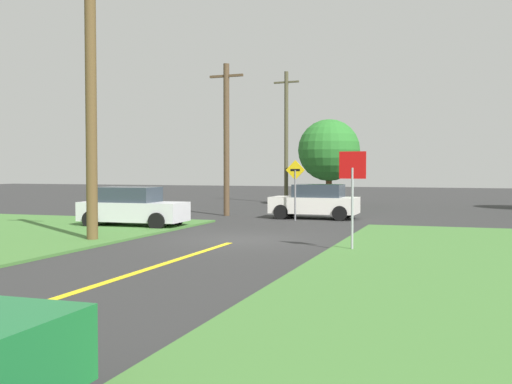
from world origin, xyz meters
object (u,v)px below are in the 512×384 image
utility_pole_mid (226,138)px  direction_sign (295,183)px  oak_tree_left (329,150)px  utility_pole_near (91,97)px  stop_sign (352,181)px  utility_pole_far (286,136)px  parked_car_near_building (132,207)px  car_approaching_junction (315,202)px

utility_pole_mid → direction_sign: bearing=-22.7°
utility_pole_mid → oak_tree_left: size_ratio=1.39×
oak_tree_left → utility_pole_near: bearing=-99.1°
utility_pole_near → utility_pole_mid: size_ratio=1.20×
stop_sign → direction_sign: 10.46m
utility_pole_far → oak_tree_left: bearing=-31.8°
stop_sign → oak_tree_left: 21.31m
utility_pole_mid → oak_tree_left: 9.97m
stop_sign → utility_pole_mid: bearing=-49.6°
direction_sign → utility_pole_mid: bearing=157.3°
parked_car_near_building → car_approaching_junction: 8.86m
direction_sign → car_approaching_junction: bearing=64.8°
car_approaching_junction → utility_pole_near: utility_pole_near is taller
parked_car_near_building → utility_pole_far: utility_pole_far is taller
stop_sign → parked_car_near_building: (-9.62, 4.40, -1.21)m
oak_tree_left → stop_sign: bearing=-76.4°
utility_pole_near → utility_pole_far: utility_pole_near is taller
parked_car_near_building → direction_sign: direction_sign is taller
utility_pole_mid → utility_pole_far: (-0.16, 11.52, 0.69)m
car_approaching_junction → utility_pole_near: bearing=67.0°
parked_car_near_building → utility_pole_mid: size_ratio=0.57×
utility_pole_far → utility_pole_mid: bearing=-89.2°
car_approaching_junction → utility_pole_near: size_ratio=0.45×
oak_tree_left → utility_pole_far: bearing=148.2°
utility_pole_near → direction_sign: (4.14, 9.85, -2.93)m
stop_sign → utility_pole_far: 24.39m
utility_pole_far → direction_sign: utility_pole_far is taller
utility_pole_far → oak_tree_left: utility_pole_far is taller
parked_car_near_building → utility_pole_near: bearing=-76.7°
utility_pole_mid → utility_pole_far: utility_pole_far is taller
parked_car_near_building → utility_pole_mid: 7.63m
stop_sign → utility_pole_far: (-8.38, 22.75, 2.59)m
car_approaching_junction → direction_sign: bearing=64.8°
car_approaching_junction → utility_pole_mid: bearing=-4.0°
utility_pole_mid → stop_sign: bearing=-53.8°
utility_pole_near → utility_pole_mid: 11.55m
parked_car_near_building → car_approaching_junction: same height
utility_pole_near → parked_car_near_building: bearing=105.0°
utility_pole_near → utility_pole_mid: (0.14, 11.52, -0.73)m
utility_pole_near → oak_tree_left: utility_pole_near is taller
stop_sign → car_approaching_junction: stop_sign is taller
stop_sign → utility_pole_near: utility_pole_near is taller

